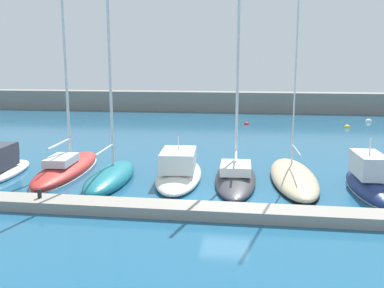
{
  "coord_description": "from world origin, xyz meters",
  "views": [
    {
      "loc": [
        1.28,
        -21.18,
        7.02
      ],
      "look_at": [
        -2.62,
        6.09,
        1.87
      ],
      "focal_mm": 40.12,
      "sensor_mm": 36.0,
      "label": 1
    }
  ],
  "objects_px": {
    "motorboat_ivory_fourth": "(179,171)",
    "mooring_buoy_yellow": "(347,128)",
    "sailboat_teal_third": "(111,175)",
    "mooring_buoy_red": "(246,125)",
    "sailboat_red_second": "(67,165)",
    "dock_bollard": "(39,194)",
    "mooring_buoy_white": "(368,122)",
    "motorboat_navy_seventh": "(368,181)",
    "sailboat_charcoal_fifth": "(236,175)",
    "sailboat_sand_sixth": "(293,177)"
  },
  "relations": [
    {
      "from": "sailboat_red_second",
      "to": "motorboat_ivory_fourth",
      "type": "relative_size",
      "value": 2.26
    },
    {
      "from": "sailboat_sand_sixth",
      "to": "mooring_buoy_white",
      "type": "relative_size",
      "value": 21.68
    },
    {
      "from": "dock_bollard",
      "to": "motorboat_navy_seventh",
      "type": "bearing_deg",
      "value": 17.64
    },
    {
      "from": "dock_bollard",
      "to": "sailboat_charcoal_fifth",
      "type": "bearing_deg",
      "value": 34.32
    },
    {
      "from": "mooring_buoy_yellow",
      "to": "mooring_buoy_white",
      "type": "distance_m",
      "value": 6.57
    },
    {
      "from": "mooring_buoy_yellow",
      "to": "motorboat_ivory_fourth",
      "type": "bearing_deg",
      "value": -121.86
    },
    {
      "from": "sailboat_red_second",
      "to": "motorboat_ivory_fourth",
      "type": "bearing_deg",
      "value": -98.14
    },
    {
      "from": "motorboat_ivory_fourth",
      "to": "sailboat_charcoal_fifth",
      "type": "height_order",
      "value": "sailboat_charcoal_fifth"
    },
    {
      "from": "mooring_buoy_yellow",
      "to": "mooring_buoy_white",
      "type": "bearing_deg",
      "value": 56.4
    },
    {
      "from": "sailboat_teal_third",
      "to": "mooring_buoy_red",
      "type": "distance_m",
      "value": 27.43
    },
    {
      "from": "sailboat_red_second",
      "to": "mooring_buoy_red",
      "type": "xyz_separation_m",
      "value": [
        11.3,
        24.54,
        -0.47
      ]
    },
    {
      "from": "mooring_buoy_yellow",
      "to": "dock_bollard",
      "type": "bearing_deg",
      "value": -124.4
    },
    {
      "from": "sailboat_red_second",
      "to": "motorboat_navy_seventh",
      "type": "xyz_separation_m",
      "value": [
        18.49,
        -1.58,
        0.1
      ]
    },
    {
      "from": "sailboat_red_second",
      "to": "sailboat_charcoal_fifth",
      "type": "xyz_separation_m",
      "value": [
        11.07,
        -0.53,
        -0.11
      ]
    },
    {
      "from": "sailboat_charcoal_fifth",
      "to": "mooring_buoy_white",
      "type": "distance_m",
      "value": 33.1
    },
    {
      "from": "motorboat_ivory_fourth",
      "to": "dock_bollard",
      "type": "bearing_deg",
      "value": 132.74
    },
    {
      "from": "sailboat_red_second",
      "to": "sailboat_teal_third",
      "type": "distance_m",
      "value": 4.0
    },
    {
      "from": "mooring_buoy_yellow",
      "to": "mooring_buoy_red",
      "type": "bearing_deg",
      "value": 174.56
    },
    {
      "from": "sailboat_sand_sixth",
      "to": "mooring_buoy_yellow",
      "type": "xyz_separation_m",
      "value": [
        7.97,
        23.62,
        -0.27
      ]
    },
    {
      "from": "sailboat_red_second",
      "to": "dock_bollard",
      "type": "relative_size",
      "value": 44.63
    },
    {
      "from": "motorboat_ivory_fourth",
      "to": "mooring_buoy_yellow",
      "type": "relative_size",
      "value": 12.66
    },
    {
      "from": "motorboat_navy_seventh",
      "to": "dock_bollard",
      "type": "distance_m",
      "value": 17.62
    },
    {
      "from": "dock_bollard",
      "to": "mooring_buoy_yellow",
      "type": "bearing_deg",
      "value": 55.6
    },
    {
      "from": "sailboat_sand_sixth",
      "to": "mooring_buoy_yellow",
      "type": "distance_m",
      "value": 24.93
    },
    {
      "from": "sailboat_red_second",
      "to": "mooring_buoy_red",
      "type": "distance_m",
      "value": 27.02
    },
    {
      "from": "sailboat_red_second",
      "to": "sailboat_sand_sixth",
      "type": "relative_size",
      "value": 1.14
    },
    {
      "from": "sailboat_teal_third",
      "to": "mooring_buoy_white",
      "type": "xyz_separation_m",
      "value": [
        22.57,
        30.72,
        -0.41
      ]
    },
    {
      "from": "mooring_buoy_yellow",
      "to": "dock_bollard",
      "type": "distance_m",
      "value": 36.84
    },
    {
      "from": "mooring_buoy_white",
      "to": "sailboat_sand_sixth",
      "type": "bearing_deg",
      "value": -111.76
    },
    {
      "from": "motorboat_ivory_fourth",
      "to": "mooring_buoy_red",
      "type": "distance_m",
      "value": 25.38
    },
    {
      "from": "sailboat_sand_sixth",
      "to": "mooring_buoy_white",
      "type": "xyz_separation_m",
      "value": [
        11.61,
        29.09,
        -0.27
      ]
    },
    {
      "from": "motorboat_ivory_fourth",
      "to": "motorboat_navy_seventh",
      "type": "bearing_deg",
      "value": -99.84
    },
    {
      "from": "sailboat_charcoal_fifth",
      "to": "dock_bollard",
      "type": "xyz_separation_m",
      "value": [
        -9.37,
        -6.39,
        0.38
      ]
    },
    {
      "from": "mooring_buoy_red",
      "to": "motorboat_ivory_fourth",
      "type": "bearing_deg",
      "value": -98.45
    },
    {
      "from": "mooring_buoy_white",
      "to": "dock_bollard",
      "type": "height_order",
      "value": "dock_bollard"
    },
    {
      "from": "sailboat_red_second",
      "to": "mooring_buoy_yellow",
      "type": "distance_m",
      "value": 32.52
    },
    {
      "from": "mooring_buoy_red",
      "to": "dock_bollard",
      "type": "relative_size",
      "value": 1.4
    },
    {
      "from": "sailboat_sand_sixth",
      "to": "mooring_buoy_yellow",
      "type": "relative_size",
      "value": 25.16
    },
    {
      "from": "mooring_buoy_yellow",
      "to": "sailboat_teal_third",
      "type": "bearing_deg",
      "value": -126.86
    },
    {
      "from": "motorboat_navy_seventh",
      "to": "mooring_buoy_white",
      "type": "bearing_deg",
      "value": -16.03
    },
    {
      "from": "sailboat_teal_third",
      "to": "mooring_buoy_yellow",
      "type": "bearing_deg",
      "value": -39.07
    },
    {
      "from": "motorboat_ivory_fourth",
      "to": "mooring_buoy_white",
      "type": "xyz_separation_m",
      "value": [
        18.57,
        29.51,
        -0.52
      ]
    },
    {
      "from": "sailboat_sand_sixth",
      "to": "mooring_buoy_red",
      "type": "bearing_deg",
      "value": 4.58
    },
    {
      "from": "motorboat_ivory_fourth",
      "to": "mooring_buoy_white",
      "type": "bearing_deg",
      "value": -36.71
    },
    {
      "from": "motorboat_ivory_fourth",
      "to": "sailboat_sand_sixth",
      "type": "relative_size",
      "value": 0.5
    },
    {
      "from": "motorboat_ivory_fourth",
      "to": "mooring_buoy_yellow",
      "type": "distance_m",
      "value": 28.3
    },
    {
      "from": "sailboat_red_second",
      "to": "mooring_buoy_white",
      "type": "relative_size",
      "value": 24.68
    },
    {
      "from": "mooring_buoy_red",
      "to": "mooring_buoy_white",
      "type": "bearing_deg",
      "value": 16.53
    },
    {
      "from": "motorboat_ivory_fourth",
      "to": "sailboat_sand_sixth",
      "type": "height_order",
      "value": "sailboat_sand_sixth"
    },
    {
      "from": "motorboat_navy_seventh",
      "to": "dock_bollard",
      "type": "bearing_deg",
      "value": 105.69
    }
  ]
}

